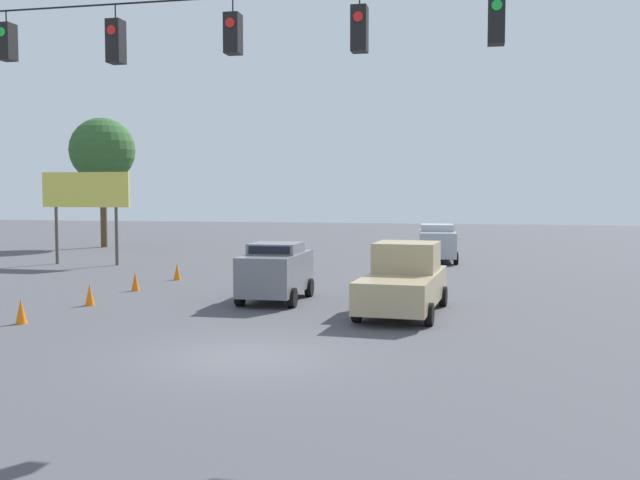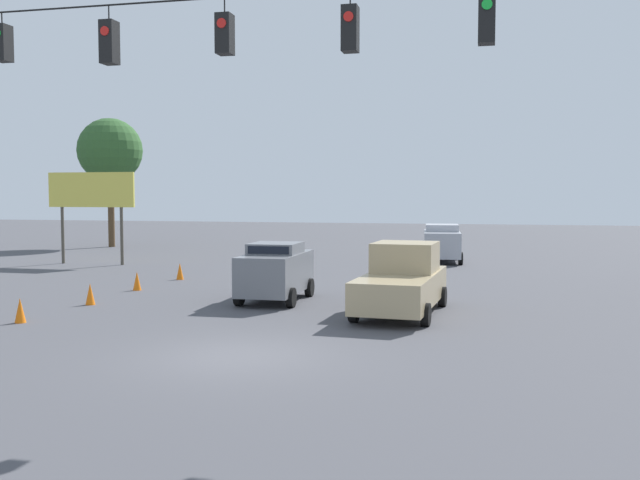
# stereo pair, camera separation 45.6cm
# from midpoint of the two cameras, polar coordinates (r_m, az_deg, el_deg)

# --- Properties ---
(ground_plane) EXTENTS (140.00, 140.00, 0.00)m
(ground_plane) POSITION_cam_midpoint_polar(r_m,az_deg,el_deg) (16.19, -6.88, -9.24)
(ground_plane) COLOR #47474C
(overhead_signal_span) EXTENTS (22.23, 0.38, 8.30)m
(overhead_signal_span) POSITION_cam_midpoint_polar(r_m,az_deg,el_deg) (15.30, -7.53, 10.54)
(overhead_signal_span) COLOR #939399
(overhead_signal_span) RESTS_ON ground_plane
(sedan_silver_oncoming_deep) EXTENTS (2.35, 4.67, 1.98)m
(sedan_silver_oncoming_deep) POSITION_cam_midpoint_polar(r_m,az_deg,el_deg) (38.23, 9.00, -0.17)
(sedan_silver_oncoming_deep) COLOR #A8AAB2
(sedan_silver_oncoming_deep) RESTS_ON ground_plane
(sedan_grey_withflow_mid) EXTENTS (1.99, 3.89, 1.97)m
(sedan_grey_withflow_mid) POSITION_cam_midpoint_polar(r_m,az_deg,el_deg) (24.04, -4.08, -2.48)
(sedan_grey_withflow_mid) COLOR slate
(sedan_grey_withflow_mid) RESTS_ON ground_plane
(pickup_truck_tan_crossing_near) EXTENTS (2.52, 5.57, 2.12)m
(pickup_truck_tan_crossing_near) POSITION_cam_midpoint_polar(r_m,az_deg,el_deg) (21.76, 6.14, -3.27)
(pickup_truck_tan_crossing_near) COLOR tan
(pickup_truck_tan_crossing_near) RESTS_ON ground_plane
(traffic_cone_nearest) EXTENTS (0.31, 0.31, 0.71)m
(traffic_cone_nearest) POSITION_cam_midpoint_polar(r_m,az_deg,el_deg) (21.68, -23.36, -5.25)
(traffic_cone_nearest) COLOR orange
(traffic_cone_nearest) RESTS_ON ground_plane
(traffic_cone_second) EXTENTS (0.31, 0.31, 0.71)m
(traffic_cone_second) POSITION_cam_midpoint_polar(r_m,az_deg,el_deg) (24.37, -18.46, -4.17)
(traffic_cone_second) COLOR orange
(traffic_cone_second) RESTS_ON ground_plane
(traffic_cone_third) EXTENTS (0.31, 0.31, 0.71)m
(traffic_cone_third) POSITION_cam_midpoint_polar(r_m,az_deg,el_deg) (27.49, -15.03, -3.21)
(traffic_cone_third) COLOR orange
(traffic_cone_third) RESTS_ON ground_plane
(traffic_cone_fourth) EXTENTS (0.31, 0.31, 0.71)m
(traffic_cone_fourth) POSITION_cam_midpoint_polar(r_m,az_deg,el_deg) (30.49, -11.78, -2.49)
(traffic_cone_fourth) COLOR orange
(traffic_cone_fourth) RESTS_ON ground_plane
(roadside_billboard) EXTENTS (4.79, 0.16, 4.69)m
(roadside_billboard) POSITION_cam_midpoint_polar(r_m,az_deg,el_deg) (38.06, -18.58, 3.38)
(roadside_billboard) COLOR #4C473D
(roadside_billboard) RESTS_ON ground_plane
(tree_horizon_left) EXTENTS (4.31, 4.31, 8.65)m
(tree_horizon_left) POSITION_cam_midpoint_polar(r_m,az_deg,el_deg) (50.10, -17.27, 6.83)
(tree_horizon_left) COLOR #4C3823
(tree_horizon_left) RESTS_ON ground_plane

